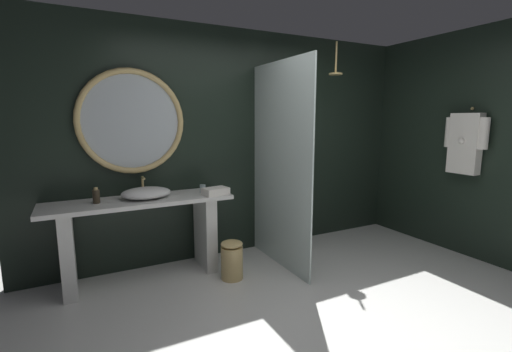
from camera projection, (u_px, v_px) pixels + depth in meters
ground_plane at (339, 328)px, 2.73m from camera, size 5.76×5.76×0.00m
back_wall_panel at (237, 144)px, 4.18m from camera, size 4.80×0.10×2.60m
side_wall_right at (453, 143)px, 4.24m from camera, size 0.10×2.47×2.60m
vanity_counter at (142, 229)px, 3.48m from camera, size 1.77×0.52×0.82m
vessel_sink at (146, 193)px, 3.46m from camera, size 0.47×0.39×0.19m
tumbler_cup at (203, 189)px, 3.71m from camera, size 0.06×0.06×0.09m
soap_dispenser at (96, 196)px, 3.25m from camera, size 0.06×0.06×0.15m
round_wall_mirror at (132, 122)px, 3.52m from camera, size 1.05×0.06×1.05m
shower_glass_panel at (280, 166)px, 3.76m from camera, size 0.02×1.17×2.19m
rain_shower_head at (336, 69)px, 4.22m from camera, size 0.16×0.16×0.39m
hanging_bathrobe at (465, 141)px, 3.97m from camera, size 0.20×0.49×0.75m
toilet at (291, 229)px, 4.37m from camera, size 0.39×0.56×0.50m
waste_bin at (232, 259)px, 3.53m from camera, size 0.22×0.22×0.40m
folded_hand_towel at (216, 191)px, 3.62m from camera, size 0.28×0.21×0.07m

